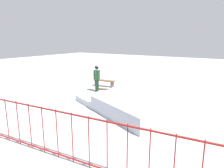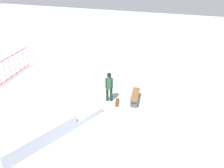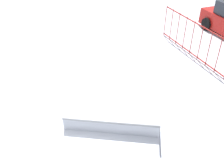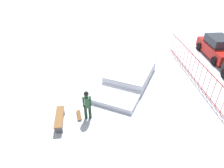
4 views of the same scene
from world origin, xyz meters
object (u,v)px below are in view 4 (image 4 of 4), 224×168
object	(u,v)px
skate_ramp	(128,77)
parked_car_red	(217,48)
park_bench	(60,118)
skater	(87,103)
skateboard	(79,115)

from	to	relation	value
skate_ramp	parked_car_red	xyz separation A→B (m)	(-3.84, 7.46, 0.41)
park_bench	skate_ramp	bearing A→B (deg)	137.08
skater	skate_ramp	bearing A→B (deg)	133.92
skate_ramp	parked_car_red	world-z (taller)	parked_car_red
skater	park_bench	xyz separation A→B (m)	(0.39, -1.40, -0.65)
skateboard	skate_ramp	bearing A→B (deg)	126.21
park_bench	parked_car_red	xyz separation A→B (m)	(-7.82, 11.17, 0.37)
skate_ramp	skateboard	world-z (taller)	skate_ramp
skateboard	park_bench	size ratio (longest dim) A/B	0.50
park_bench	parked_car_red	size ratio (longest dim) A/B	0.39
skate_ramp	park_bench	size ratio (longest dim) A/B	3.65
parked_car_red	skater	bearing A→B (deg)	-57.29
skateboard	park_bench	world-z (taller)	park_bench
skate_ramp	skateboard	size ratio (longest dim) A/B	7.26
skater	skateboard	xyz separation A→B (m)	(-0.12, -0.51, -0.93)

